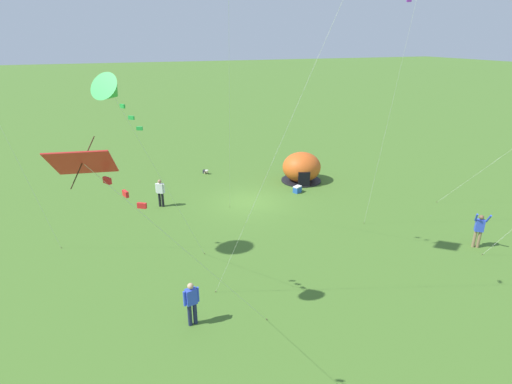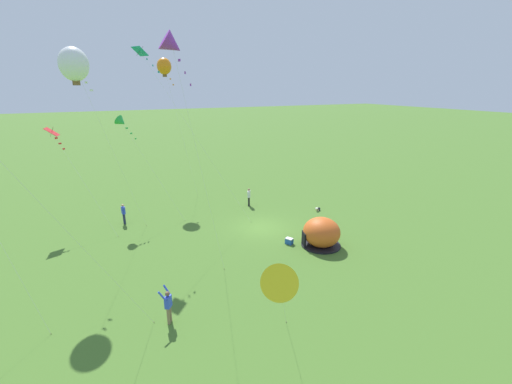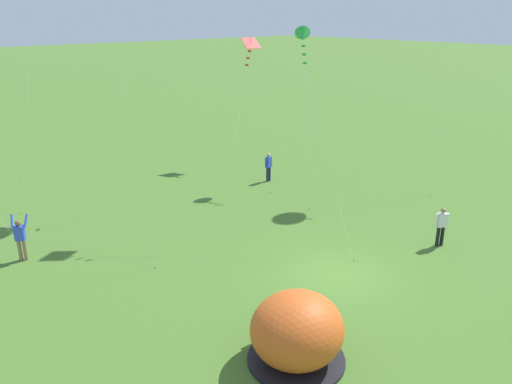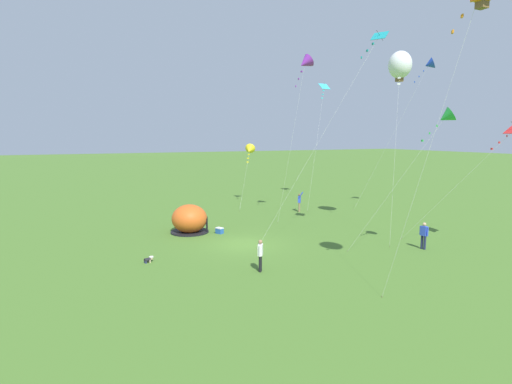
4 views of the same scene
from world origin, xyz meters
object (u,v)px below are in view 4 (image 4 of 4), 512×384
Objects in this scene: kite_blue at (429,65)px; kite_teal at (375,43)px; kite_yellow at (250,150)px; kite_cyan at (324,89)px; kite_green at (446,117)px; cooler_box at (220,231)px; person_center_field at (424,234)px; popup_tent at (190,219)px; toddler_crawling at (149,259)px; person_flying_kite at (299,201)px; kite_purple at (305,63)px; person_watching_sky at (260,254)px; kite_white at (400,65)px; kite_red at (512,132)px.

kite_teal is at bearing -61.75° from kite_blue.
kite_cyan is at bearing 75.53° from kite_yellow.
kite_green is (4.15, 1.65, -4.68)m from kite_teal.
person_center_field is (9.24, 10.39, 0.74)m from cooler_box.
person_center_field is 7.44m from kite_green.
kite_yellow is at bearing 138.16° from popup_tent.
toddler_crawling is 18.40m from person_flying_kite.
kite_teal is (11.76, -1.78, 11.84)m from person_flying_kite.
person_center_field is 17.23m from kite_blue.
kite_yellow is at bearing -178.67° from kite_purple.
kite_teal reaches higher than kite_green.
person_flying_kite is at bearing 107.65° from popup_tent.
kite_purple reaches higher than person_watching_sky.
popup_tent is at bearing -129.33° from kite_teal.
kite_purple is (-6.01, 13.75, 12.71)m from toddler_crawling.
person_flying_kite is at bearing 152.91° from kite_purple.
kite_teal is (2.42, -4.43, 0.64)m from kite_white.
kite_green is (2.23, 10.38, 7.19)m from person_watching_sky.
kite_teal is 6.47m from kite_green.
cooler_box is 14.95m from kite_purple.
kite_cyan is at bearing 138.33° from kite_purple.
person_watching_sky is (9.98, 1.12, -0.03)m from popup_tent.
kite_green is (1.75, -0.80, 7.19)m from person_center_field.
kite_teal is (-1.92, 8.72, 11.87)m from person_watching_sky.
popup_tent is 0.32× the size of kite_green.
cooler_box is 0.37× the size of person_center_field.
kite_red is at bearing 51.65° from cooler_box.
kite_yellow reaches higher than popup_tent.
kite_cyan reaches higher than popup_tent.
kite_teal is at bearing -125.29° from kite_red.
kite_white is (16.24, 4.78, 6.57)m from kite_yellow.
kite_purple is at bearing 99.08° from cooler_box.
kite_cyan is at bearing 164.27° from kite_green.
kite_white is (-4.34, 13.15, 11.23)m from person_watching_sky.
kite_green is (12.21, 11.49, 7.16)m from popup_tent.
popup_tent reaches higher than person_center_field.
kite_blue reaches higher than kite_cyan.
kite_white is 8.19m from kite_green.
toddler_crawling is at bearing -58.21° from person_flying_kite.
person_flying_kite is at bearing -121.64° from kite_blue.
toddler_crawling is at bearing -88.92° from kite_white.
kite_purple is at bearing -27.09° from person_flying_kite.
cooler_box is 0.05× the size of kite_white.
kite_blue is (12.67, 11.49, 7.63)m from kite_yellow.
popup_tent is 10.04m from person_watching_sky.
kite_yellow is 18.73m from kite_blue.
person_center_field is at bearing -45.99° from kite_blue.
cooler_box is at bearing -92.54° from kite_blue.
popup_tent is at bearing -89.86° from kite_purple.
kite_blue is at bearing 157.31° from kite_red.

